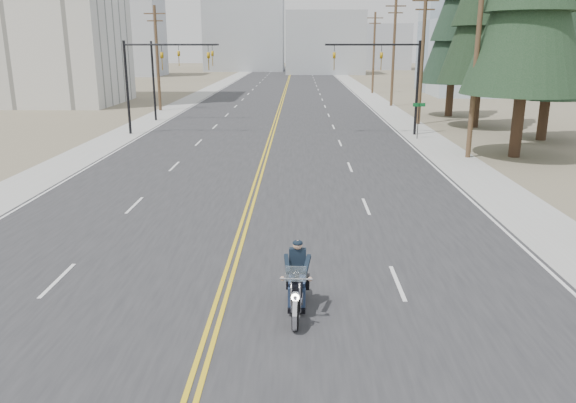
# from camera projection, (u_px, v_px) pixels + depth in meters

# --- Properties ---
(ground_plane) EXTENTS (400.00, 400.00, 0.00)m
(ground_plane) POSITION_uv_depth(u_px,v_px,m) (204.00, 355.00, 12.61)
(ground_plane) COLOR #776D56
(ground_plane) RESTS_ON ground
(road) EXTENTS (20.00, 200.00, 0.01)m
(road) POSITION_uv_depth(u_px,v_px,m) (284.00, 93.00, 79.98)
(road) COLOR #303033
(road) RESTS_ON ground
(sidewalk_left) EXTENTS (3.00, 200.00, 0.01)m
(sidewalk_left) POSITION_uv_depth(u_px,v_px,m) (204.00, 93.00, 80.20)
(sidewalk_left) COLOR #A5A5A0
(sidewalk_left) RESTS_ON ground
(sidewalk_right) EXTENTS (3.00, 200.00, 0.01)m
(sidewalk_right) POSITION_uv_depth(u_px,v_px,m) (365.00, 93.00, 79.76)
(sidewalk_right) COLOR #A5A5A0
(sidewalk_right) RESTS_ON ground
(traffic_mast_left) EXTENTS (7.10, 0.26, 7.00)m
(traffic_mast_left) POSITION_uv_depth(u_px,v_px,m) (152.00, 69.00, 42.24)
(traffic_mast_left) COLOR black
(traffic_mast_left) RESTS_ON ground
(traffic_mast_right) EXTENTS (7.10, 0.26, 7.00)m
(traffic_mast_right) POSITION_uv_depth(u_px,v_px,m) (391.00, 69.00, 41.90)
(traffic_mast_right) COLOR black
(traffic_mast_right) RESTS_ON ground
(traffic_mast_far) EXTENTS (6.10, 0.26, 7.00)m
(traffic_mast_far) POSITION_uv_depth(u_px,v_px,m) (171.00, 66.00, 49.96)
(traffic_mast_far) COLOR black
(traffic_mast_far) RESTS_ON ground
(street_sign) EXTENTS (0.90, 0.06, 2.62)m
(street_sign) POSITION_uv_depth(u_px,v_px,m) (418.00, 114.00, 40.79)
(street_sign) COLOR black
(street_sign) RESTS_ON ground
(utility_pole_b) EXTENTS (2.20, 0.30, 11.50)m
(utility_pole_b) POSITION_uv_depth(u_px,v_px,m) (476.00, 57.00, 32.89)
(utility_pole_b) COLOR brown
(utility_pole_b) RESTS_ON ground
(utility_pole_c) EXTENTS (2.20, 0.30, 11.00)m
(utility_pole_c) POSITION_uv_depth(u_px,v_px,m) (422.00, 56.00, 47.39)
(utility_pole_c) COLOR brown
(utility_pole_c) RESTS_ON ground
(utility_pole_d) EXTENTS (2.20, 0.30, 11.50)m
(utility_pole_d) POSITION_uv_depth(u_px,v_px,m) (394.00, 51.00, 61.76)
(utility_pole_d) COLOR brown
(utility_pole_d) RESTS_ON ground
(utility_pole_e) EXTENTS (2.20, 0.30, 11.00)m
(utility_pole_e) POSITION_uv_depth(u_px,v_px,m) (374.00, 52.00, 78.20)
(utility_pole_e) COLOR brown
(utility_pole_e) RESTS_ON ground
(utility_pole_left) EXTENTS (2.20, 0.30, 10.50)m
(utility_pole_left) POSITION_uv_depth(u_px,v_px,m) (157.00, 57.00, 57.56)
(utility_pole_left) COLOR brown
(utility_pole_left) RESTS_ON ground
(glass_building) EXTENTS (24.00, 16.00, 20.00)m
(glass_building) POSITION_uv_depth(u_px,v_px,m) (518.00, 19.00, 76.67)
(glass_building) COLOR #9EB5CC
(glass_building) RESTS_ON ground
(haze_bldg_a) EXTENTS (14.00, 12.00, 22.00)m
(haze_bldg_a) POSITION_uv_depth(u_px,v_px,m) (128.00, 24.00, 120.98)
(haze_bldg_a) COLOR #B7BCC6
(haze_bldg_a) RESTS_ON ground
(haze_bldg_b) EXTENTS (18.00, 14.00, 14.00)m
(haze_bldg_b) POSITION_uv_depth(u_px,v_px,m) (325.00, 43.00, 130.87)
(haze_bldg_b) COLOR #ADB2B7
(haze_bldg_b) RESTS_ON ground
(haze_bldg_c) EXTENTS (16.00, 12.00, 18.00)m
(haze_bldg_c) POSITION_uv_depth(u_px,v_px,m) (484.00, 33.00, 115.29)
(haze_bldg_c) COLOR #B7BCC6
(haze_bldg_c) RESTS_ON ground
(haze_bldg_d) EXTENTS (20.00, 15.00, 26.00)m
(haze_bldg_d) POSITION_uv_depth(u_px,v_px,m) (245.00, 19.00, 144.06)
(haze_bldg_d) COLOR #ADB2B7
(haze_bldg_d) RESTS_ON ground
(haze_bldg_e) EXTENTS (14.00, 14.00, 12.00)m
(haze_bldg_e) POSITION_uv_depth(u_px,v_px,m) (382.00, 47.00, 154.89)
(haze_bldg_e) COLOR #B7BCC6
(haze_bldg_e) RESTS_ON ground
(haze_bldg_f) EXTENTS (12.00, 12.00, 16.00)m
(haze_bldg_f) POSITION_uv_depth(u_px,v_px,m) (86.00, 39.00, 136.51)
(haze_bldg_f) COLOR #ADB2B7
(haze_bldg_f) RESTS_ON ground
(motorcyclist) EXTENTS (1.13, 2.45, 1.88)m
(motorcyclist) POSITION_uv_depth(u_px,v_px,m) (297.00, 279.00, 14.34)
(motorcyclist) COLOR black
(motorcyclist) RESTS_ON ground
(conifer_mid) EXTENTS (5.63, 5.63, 15.02)m
(conifer_mid) POSITION_uv_depth(u_px,v_px,m) (556.00, 16.00, 38.57)
(conifer_mid) COLOR #382619
(conifer_mid) RESTS_ON ground
(conifer_far) EXTENTS (5.89, 5.89, 15.77)m
(conifer_far) POSITION_uv_depth(u_px,v_px,m) (456.00, 18.00, 52.04)
(conifer_far) COLOR #382619
(conifer_far) RESTS_ON ground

